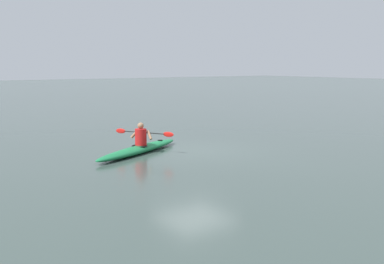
% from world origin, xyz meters
% --- Properties ---
extents(ground_plane, '(160.00, 160.00, 0.00)m').
position_xyz_m(ground_plane, '(0.00, 0.00, 0.00)').
color(ground_plane, '#384742').
extents(kayak, '(4.39, 2.69, 0.26)m').
position_xyz_m(kayak, '(1.85, -0.65, 0.13)').
color(kayak, '#19723F').
rests_on(kayak, ground).
extents(kayaker, '(1.11, 2.07, 0.77)m').
position_xyz_m(kayaker, '(1.72, -0.72, 0.59)').
color(kayaker, red).
rests_on(kayaker, kayak).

